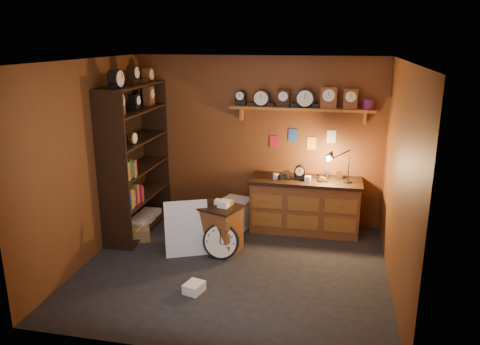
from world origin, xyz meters
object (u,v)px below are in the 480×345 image
object	(u,v)px
shelving_unit	(134,153)
low_cabinet	(219,226)
workbench	(305,202)
big_round_clock	(221,241)

from	to	relation	value
shelving_unit	low_cabinet	size ratio (longest dim) A/B	3.41
shelving_unit	workbench	world-z (taller)	shelving_unit
workbench	big_round_clock	xyz separation A→B (m)	(-1.06, -1.22, -0.22)
low_cabinet	big_round_clock	distance (m)	0.29
shelving_unit	low_cabinet	xyz separation A→B (m)	(1.46, -0.47, -0.89)
workbench	big_round_clock	world-z (taller)	workbench
big_round_clock	low_cabinet	bearing A→B (deg)	109.60
shelving_unit	workbench	size ratio (longest dim) A/B	1.50
workbench	big_round_clock	size ratio (longest dim) A/B	3.39
big_round_clock	shelving_unit	bearing A→B (deg)	154.93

